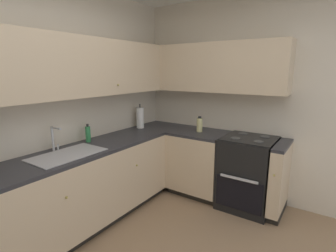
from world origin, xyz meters
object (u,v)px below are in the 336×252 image
Objects in this scene: oven_range at (248,172)px; paper_towel_roll at (140,118)px; oil_bottle at (200,125)px; soap_bottle at (88,134)px.

paper_towel_roll is (-0.28, 1.50, 0.58)m from oven_range.
oil_bottle is at bearing 91.61° from oven_range.
soap_bottle is at bearing 178.74° from paper_towel_roll.
oven_range is at bearing -79.43° from paper_towel_roll.
soap_bottle is at bearing 128.09° from oven_range.
soap_bottle is at bearing 144.38° from oil_bottle.
oven_range is 4.96× the size of oil_bottle.
soap_bottle is 0.91m from paper_towel_roll.
paper_towel_roll is at bearing 100.57° from oven_range.
soap_bottle reaches higher than oil_bottle.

